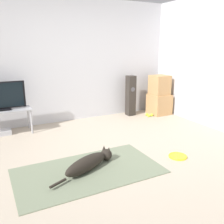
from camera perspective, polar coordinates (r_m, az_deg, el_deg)
ground_plane at (r=3.71m, az=-2.50°, el=-10.69°), size 12.00×12.00×0.00m
wall_back at (r=5.33m, az=-12.41°, el=11.16°), size 8.00×0.06×2.55m
area_rug at (r=3.40m, az=-5.35°, el=-13.25°), size 1.89×1.05×0.01m
dog at (r=3.38m, az=-5.14°, el=-11.40°), size 1.00×0.51×0.21m
frisbee at (r=3.89m, az=14.80°, el=-9.74°), size 0.27×0.27×0.03m
cardboard_box_lower at (r=6.07m, az=10.72°, el=1.77°), size 0.45×0.46×0.47m
cardboard_box_upper at (r=5.99m, az=10.81°, el=6.06°), size 0.39×0.39×0.45m
floor_speaker at (r=5.83m, az=4.29°, el=3.75°), size 0.18×0.19×0.93m
tv_stand at (r=4.95m, az=-23.73°, el=-0.29°), size 0.99×0.41×0.47m
tv at (r=4.89m, az=-24.12°, el=3.24°), size 0.84×0.20×0.51m
tennis_ball_by_boxes at (r=5.87m, az=9.06°, el=-0.67°), size 0.07×0.07×0.07m
tennis_ball_near_speaker at (r=5.89m, az=7.95°, el=-0.56°), size 0.07×0.07×0.07m
tennis_ball_loose_on_carpet at (r=5.80m, az=8.41°, el=-0.82°), size 0.07×0.07×0.07m
game_console at (r=5.07m, az=-23.64°, el=-4.21°), size 0.28×0.25×0.09m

